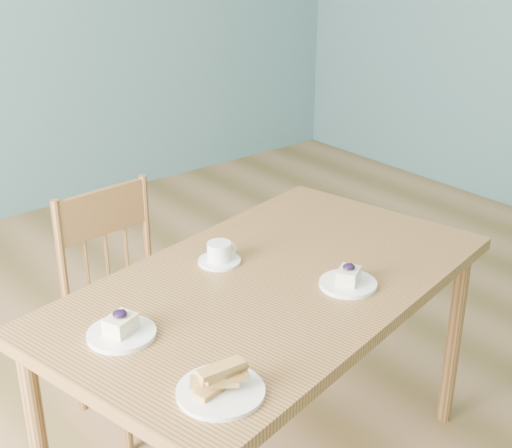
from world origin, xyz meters
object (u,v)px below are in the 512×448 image
Objects in this scene: dining_table at (271,301)px; dining_chair at (129,305)px; coffee_cup at (220,254)px; cheesecake_plate_near at (348,280)px; biscotti_plate at (220,384)px; cheesecake_plate_far at (121,330)px.

dining_table is 0.63m from dining_chair.
coffee_cup reaches higher than dining_table.
dining_chair is 6.48× the size of coffee_cup.
biscotti_plate is (-0.56, -0.17, 0.01)m from cheesecake_plate_near.
cheesecake_plate_far is at bearing 167.07° from dining_table.
cheesecake_plate_far is 0.46m from coffee_cup.
cheesecake_plate_near is 1.27× the size of coffee_cup.
dining_table is 0.48m from cheesecake_plate_far.
dining_chair reaches higher than cheesecake_plate_far.
cheesecake_plate_near is at bearing -71.92° from dining_chair.
cheesecake_plate_near is at bearing -15.35° from cheesecake_plate_far.
biscotti_plate is (0.06, -0.34, 0.01)m from cheesecake_plate_far.
dining_chair is at bearing 112.03° from cheesecake_plate_near.
cheesecake_plate_near is 0.39m from coffee_cup.
biscotti_plate reaches higher than dining_table.
dining_chair is 0.52m from coffee_cup.
dining_chair reaches higher than cheesecake_plate_near.
dining_chair is 0.99m from biscotti_plate.
biscotti_plate is at bearing -163.52° from cheesecake_plate_near.
cheesecake_plate_far is (-0.62, 0.17, 0.00)m from cheesecake_plate_near.
dining_chair is (-0.16, 0.57, -0.22)m from dining_table.
coffee_cup is at bearing 53.92° from biscotti_plate.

